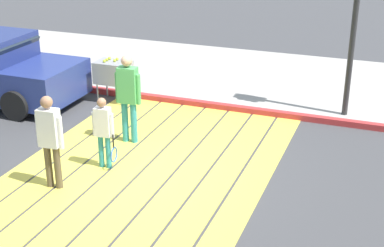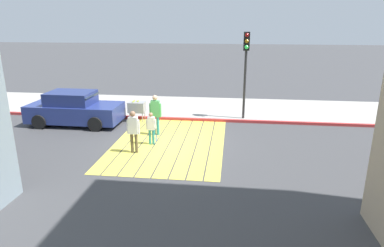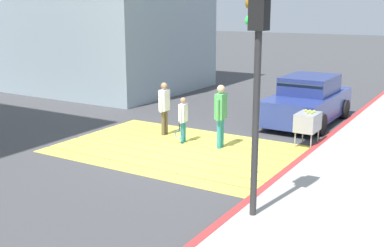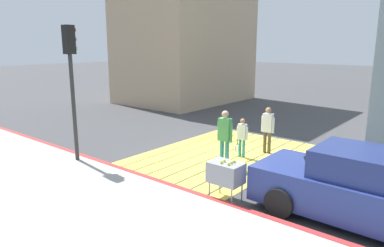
{
  "view_description": "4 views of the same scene",
  "coord_description": "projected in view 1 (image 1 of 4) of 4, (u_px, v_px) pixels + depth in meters",
  "views": [
    {
      "loc": [
        8.08,
        3.93,
        4.56
      ],
      "look_at": [
        0.07,
        0.91,
        1.01
      ],
      "focal_mm": 52.72,
      "sensor_mm": 36.0,
      "label": 1
    },
    {
      "loc": [
        12.51,
        2.45,
        4.74
      ],
      "look_at": [
        0.38,
        0.96,
        0.98
      ],
      "focal_mm": 31.41,
      "sensor_mm": 36.0,
      "label": 2
    },
    {
      "loc": [
        -6.84,
        10.48,
        3.77
      ],
      "look_at": [
        -0.47,
        0.0,
        0.79
      ],
      "focal_mm": 44.85,
      "sensor_mm": 36.0,
      "label": 3
    },
    {
      "loc": [
        -9.56,
        -6.57,
        3.67
      ],
      "look_at": [
        -0.26,
        1.07,
        0.99
      ],
      "focal_mm": 33.11,
      "sensor_mm": 36.0,
      "label": 4
    }
  ],
  "objects": [
    {
      "name": "pedestrian_adult_lead",
      "position": [
        50.0,
        136.0,
        9.0
      ],
      "size": [
        0.23,
        0.47,
        1.61
      ],
      "color": "brown",
      "rests_on": "ground"
    },
    {
      "name": "curb_painted",
      "position": [
        206.0,
        104.0,
        12.8
      ],
      "size": [
        0.16,
        40.0,
        0.13
      ],
      "primitive_type": "cube",
      "color": "#BC3333",
      "rests_on": "ground"
    },
    {
      "name": "tennis_ball_cart",
      "position": [
        113.0,
        72.0,
        12.95
      ],
      "size": [
        0.56,
        0.8,
        1.02
      ],
      "color": "#99999E",
      "rests_on": "ground"
    },
    {
      "name": "crosswalk_stripes",
      "position": [
        146.0,
        168.0,
        10.01
      ],
      "size": [
        6.4,
        4.35,
        0.01
      ],
      "color": "#EAD64C",
      "rests_on": "ground"
    },
    {
      "name": "pedestrian_child_with_racket",
      "position": [
        104.0,
        129.0,
        9.75
      ],
      "size": [
        0.28,
        0.41,
        1.32
      ],
      "color": "teal",
      "rests_on": "ground"
    },
    {
      "name": "ground_plane",
      "position": [
        146.0,
        168.0,
        10.01
      ],
      "size": [
        120.0,
        120.0,
        0.0
      ],
      "primitive_type": "plane",
      "color": "#424244"
    },
    {
      "name": "pedestrian_adult_trailing",
      "position": [
        128.0,
        93.0,
        10.67
      ],
      "size": [
        0.25,
        0.51,
        1.75
      ],
      "color": "teal",
      "rests_on": "ground"
    },
    {
      "name": "sidewalk_west",
      "position": [
        236.0,
        75.0,
        14.83
      ],
      "size": [
        4.8,
        40.0,
        0.12
      ],
      "primitive_type": "cube",
      "color": "#ADA8A0",
      "rests_on": "ground"
    }
  ]
}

